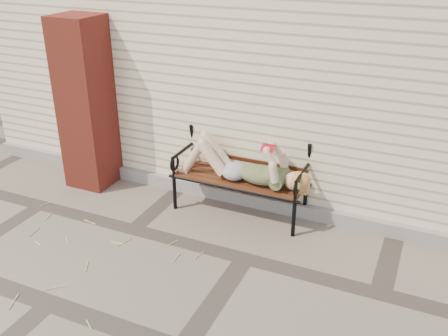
% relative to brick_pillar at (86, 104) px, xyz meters
% --- Properties ---
extents(ground, '(80.00, 80.00, 0.00)m').
position_rel_brick_pillar_xyz_m(ground, '(2.30, -0.75, -1.00)').
color(ground, '#78675C').
rests_on(ground, ground).
extents(house_wall, '(8.00, 4.00, 3.00)m').
position_rel_brick_pillar_xyz_m(house_wall, '(2.30, 2.25, 0.50)').
color(house_wall, '#F4E5BF').
rests_on(house_wall, ground).
extents(foundation_strip, '(8.00, 0.10, 0.15)m').
position_rel_brick_pillar_xyz_m(foundation_strip, '(2.30, 0.22, -0.93)').
color(foundation_strip, gray).
rests_on(foundation_strip, ground).
extents(brick_pillar, '(0.50, 0.50, 2.00)m').
position_rel_brick_pillar_xyz_m(brick_pillar, '(0.00, 0.00, 0.00)').
color(brick_pillar, maroon).
rests_on(brick_pillar, ground).
extents(garden_bench, '(1.55, 0.62, 1.00)m').
position_rel_brick_pillar_xyz_m(garden_bench, '(1.92, 0.12, -0.44)').
color(garden_bench, black).
rests_on(garden_bench, ground).
extents(reading_woman, '(1.46, 0.33, 0.46)m').
position_rel_brick_pillar_xyz_m(reading_woman, '(1.93, -0.01, -0.41)').
color(reading_woman, '#0B354E').
rests_on(reading_woman, ground).
extents(straw_scatter, '(3.03, 1.58, 0.01)m').
position_rel_brick_pillar_xyz_m(straw_scatter, '(0.59, -1.45, -0.99)').
color(straw_scatter, '#D5CC68').
rests_on(straw_scatter, ground).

